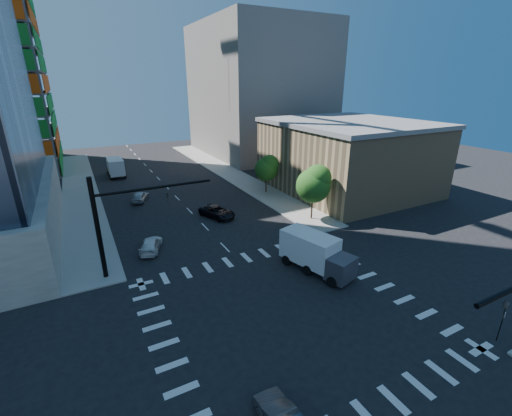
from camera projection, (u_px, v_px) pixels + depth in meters
ground at (288, 312)px, 25.56m from camera, size 160.00×160.00×0.00m
road_markings at (288, 312)px, 25.56m from camera, size 20.00×20.00×0.01m
sidewalk_ne at (228, 172)px, 64.13m from camera, size 5.00×60.00×0.15m
sidewalk_nw at (80, 191)px, 53.18m from camera, size 5.00×60.00×0.15m
commercial_building at (348, 156)px, 52.86m from camera, size 20.50×22.50×10.60m
bg_building_ne at (258, 91)px, 78.01m from camera, size 24.00×30.00×28.00m
signal_mast_nw at (116, 217)px, 28.78m from camera, size 10.20×0.40×9.00m
tree_south at (315, 183)px, 40.96m from camera, size 4.16×4.16×6.82m
tree_north at (267, 168)px, 51.27m from camera, size 3.54×3.52×5.78m
no_parking_sign at (501, 323)px, 22.31m from camera, size 0.30×0.06×2.20m
car_nb_far at (217, 212)px, 43.13m from camera, size 4.05×5.59×1.41m
car_sb_near at (151, 245)px, 34.68m from camera, size 3.27×4.70×1.26m
car_sb_mid at (140, 196)px, 48.82m from camera, size 3.23×4.47×1.41m
box_truck_near at (318, 257)px, 30.57m from camera, size 4.29×6.83×3.32m
box_truck_far at (115, 168)px, 61.73m from camera, size 2.70×6.26×3.27m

